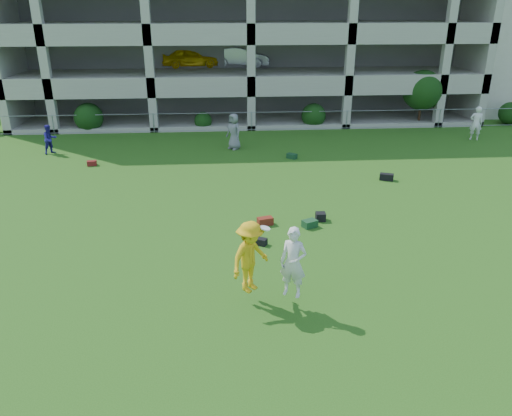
{
  "coord_description": "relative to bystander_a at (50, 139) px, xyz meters",
  "views": [
    {
      "loc": [
        -2.04,
        -11.54,
        7.43
      ],
      "look_at": [
        -0.93,
        3.0,
        1.4
      ],
      "focal_mm": 35.0,
      "sensor_mm": 36.0,
      "label": 1
    }
  ],
  "objects": [
    {
      "name": "bag_green_c",
      "position": [
        12.01,
        -10.33,
        -0.64
      ],
      "size": [
        0.6,
        0.53,
        0.26
      ],
      "primitive_type": "cube",
      "rotation": [
        0.0,
        0.0,
        0.45
      ],
      "color": "#153B21",
      "rests_on": "ground"
    },
    {
      "name": "fence",
      "position": [
        10.91,
        4.2,
        -0.15
      ],
      "size": [
        36.06,
        0.06,
        1.2
      ],
      "color": "gray",
      "rests_on": "ground"
    },
    {
      "name": "shrub_row",
      "position": [
        15.5,
        4.9,
        0.74
      ],
      "size": [
        34.38,
        2.52,
        3.5
      ],
      "color": "#163D11",
      "rests_on": "ground"
    },
    {
      "name": "bag_red_f",
      "position": [
        2.61,
        -2.34,
        -0.65
      ],
      "size": [
        0.49,
        0.35,
        0.24
      ],
      "primitive_type": "cube",
      "rotation": [
        0.0,
        0.0,
        0.17
      ],
      "color": "#601B10",
      "rests_on": "ground"
    },
    {
      "name": "ground",
      "position": [
        10.91,
        -14.8,
        -0.77
      ],
      "size": [
        100.0,
        100.0,
        0.0
      ],
      "primitive_type": "plane",
      "color": "#235114",
      "rests_on": "ground"
    },
    {
      "name": "bystander_c",
      "position": [
        9.68,
        0.15,
        0.2
      ],
      "size": [
        1.09,
        1.12,
        1.94
      ],
      "primitive_type": "imported",
      "rotation": [
        0.0,
        0.0,
        -0.85
      ],
      "color": "gray",
      "rests_on": "ground"
    },
    {
      "name": "bystander_a",
      "position": [
        0.0,
        0.0,
        0.0
      ],
      "size": [
        0.93,
        0.94,
        1.53
      ],
      "primitive_type": "imported",
      "rotation": [
        0.0,
        0.0,
        0.8
      ],
      "color": "navy",
      "rests_on": "ground"
    },
    {
      "name": "frisbee_contest",
      "position": [
        9.85,
        -15.04,
        0.58
      ],
      "size": [
        2.18,
        1.42,
        1.96
      ],
      "color": "gold",
      "rests_on": "ground"
    },
    {
      "name": "bag_red_a",
      "position": [
        10.44,
        -10.02,
        -0.63
      ],
      "size": [
        0.61,
        0.43,
        0.28
      ],
      "primitive_type": "cube",
      "rotation": [
        0.0,
        0.0,
        0.27
      ],
      "color": "#541C0E",
      "rests_on": "ground"
    },
    {
      "name": "bag_black_b",
      "position": [
        10.15,
        -11.58,
        -0.66
      ],
      "size": [
        0.47,
        0.42,
        0.22
      ],
      "primitive_type": "cube",
      "rotation": [
        0.0,
        0.0,
        -0.53
      ],
      "color": "black",
      "rests_on": "ground"
    },
    {
      "name": "bag_green_g",
      "position": [
        12.58,
        -1.89,
        -0.64
      ],
      "size": [
        0.58,
        0.55,
        0.25
      ],
      "primitive_type": "cube",
      "rotation": [
        0.0,
        0.0,
        -0.67
      ],
      "color": "#123319",
      "rests_on": "ground"
    },
    {
      "name": "bystander_e",
      "position": [
        23.71,
        1.08,
        0.21
      ],
      "size": [
        0.82,
        0.67,
        1.94
      ],
      "primitive_type": "imported",
      "rotation": [
        0.0,
        0.0,
        2.82
      ],
      "color": "white",
      "rests_on": "ground"
    },
    {
      "name": "crate_d",
      "position": [
        12.51,
        -9.78,
        -0.62
      ],
      "size": [
        0.36,
        0.36,
        0.3
      ],
      "primitive_type": "cube",
      "rotation": [
        0.0,
        0.0,
        -0.03
      ],
      "color": "black",
      "rests_on": "ground"
    },
    {
      "name": "parking_garage",
      "position": [
        10.9,
        12.9,
        5.25
      ],
      "size": [
        30.0,
        14.0,
        12.0
      ],
      "color": "#9E998C",
      "rests_on": "ground"
    },
    {
      "name": "bag_black_e",
      "position": [
        16.36,
        -5.57,
        -0.62
      ],
      "size": [
        0.67,
        0.51,
        0.3
      ],
      "primitive_type": "cube",
      "rotation": [
        0.0,
        0.0,
        -0.39
      ],
      "color": "black",
      "rests_on": "ground"
    }
  ]
}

